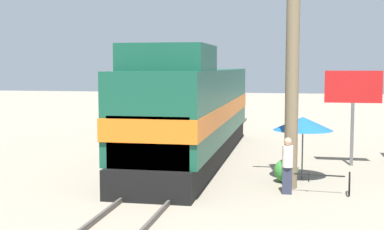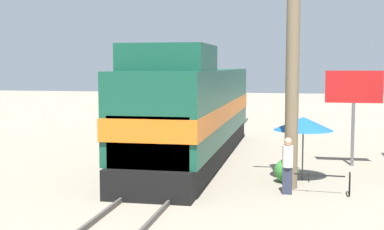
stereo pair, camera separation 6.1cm
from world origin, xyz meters
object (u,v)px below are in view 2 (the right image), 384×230
(billboard_sign, at_px, (354,93))
(bicycle, at_px, (319,182))
(vendor_umbrella, at_px, (303,124))
(locomotive, at_px, (193,112))
(utility_pole, at_px, (293,61))
(person_bystander, at_px, (288,163))

(billboard_sign, distance_m, bicycle, 5.85)
(vendor_umbrella, distance_m, bicycle, 2.60)
(locomotive, bearing_deg, billboard_sign, 0.40)
(utility_pole, bearing_deg, bicycle, -35.59)
(vendor_umbrella, bearing_deg, person_bystander, -102.18)
(locomotive, height_order, bicycle, locomotive)
(utility_pole, relative_size, person_bystander, 4.62)
(locomotive, height_order, billboard_sign, locomotive)
(utility_pole, xyz_separation_m, vendor_umbrella, (0.39, 1.35, -2.17))
(vendor_umbrella, bearing_deg, locomotive, 146.01)
(person_bystander, relative_size, bicycle, 0.92)
(vendor_umbrella, height_order, billboard_sign, billboard_sign)
(utility_pole, height_order, vendor_umbrella, utility_pole)
(utility_pole, height_order, bicycle, utility_pole)
(billboard_sign, xyz_separation_m, person_bystander, (-2.46, -5.32, -1.93))
(locomotive, distance_m, billboard_sign, 6.54)
(bicycle, bearing_deg, locomotive, -129.97)
(vendor_umbrella, height_order, person_bystander, vendor_umbrella)
(locomotive, height_order, utility_pole, utility_pole)
(billboard_sign, height_order, person_bystander, billboard_sign)
(locomotive, xyz_separation_m, bicycle, (5.00, -5.03, -1.65))
(billboard_sign, bearing_deg, vendor_umbrella, -122.64)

